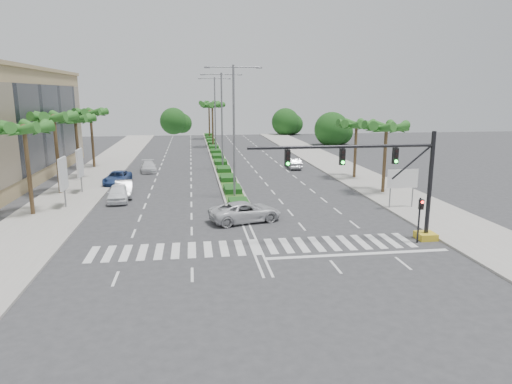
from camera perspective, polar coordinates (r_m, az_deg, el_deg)
ground at (r=29.13m, az=-0.07°, el=-6.90°), size 160.00×160.00×0.00m
footpath_right at (r=51.81m, az=13.64°, el=1.36°), size 6.00×120.00×0.15m
footpath_left at (r=49.52m, az=-21.18°, el=0.38°), size 6.00×120.00×0.15m
median at (r=72.97m, az=-5.00°, el=4.76°), size 2.20×75.00×0.20m
median_grass at (r=72.95m, az=-5.00°, el=4.85°), size 1.80×75.00×0.04m
signal_gantry at (r=30.84m, az=17.25°, el=0.29°), size 12.60×1.20×7.20m
pedestrian_signal at (r=31.15m, az=19.82°, el=-2.44°), size 0.28×0.36×3.00m
direction_sign at (r=39.90m, az=17.83°, el=1.40°), size 2.70×0.11×3.40m
billboard_near at (r=41.21m, az=-22.97°, el=2.07°), size 0.18×2.10×4.35m
billboard_far at (r=46.96m, az=-21.15°, el=3.35°), size 0.18×2.10×4.35m
palm_left_near at (r=39.45m, az=-26.98°, el=6.77°), size 4.57×4.68×7.55m
palm_left_mid at (r=47.06m, az=-23.93°, el=8.19°), size 4.57×4.68×7.95m
palm_left_far at (r=54.82m, az=-21.64°, el=8.20°), size 4.57×4.68×7.35m
palm_left_end at (r=62.61m, az=-19.99°, el=9.08°), size 4.57×4.68×7.75m
palm_right_near at (r=45.26m, az=15.99°, el=7.54°), size 4.57×4.68×7.05m
palm_right_far at (r=52.67m, az=12.44°, el=8.00°), size 4.57×4.68×6.75m
palm_median_a at (r=82.37m, az=-5.48°, el=10.54°), size 4.57×4.68×8.05m
palm_median_b at (r=97.35m, az=-5.91°, el=10.78°), size 4.57×4.68×8.05m
streetlight_near at (r=41.52m, az=-2.79°, el=8.44°), size 5.10×0.25×12.00m
streetlight_mid at (r=57.44m, az=-4.29°, el=9.48°), size 5.10×0.25×12.00m
streetlight_far at (r=73.40m, az=-5.14°, el=10.06°), size 5.10×0.25×12.00m
car_parked_a at (r=42.80m, az=-16.84°, el=-0.14°), size 2.11×4.58×1.52m
car_parked_b at (r=44.71m, az=-16.17°, el=0.39°), size 1.97×4.60×1.47m
car_parked_c at (r=50.96m, az=-16.94°, el=1.70°), size 2.69×5.17×1.39m
car_parked_d at (r=58.23m, az=-13.29°, el=3.13°), size 2.34×4.67×1.30m
car_crossing at (r=34.61m, az=-1.32°, el=-2.47°), size 5.97×3.90×1.53m
car_right at (r=59.25m, az=4.77°, el=3.59°), size 1.53×4.13×1.35m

